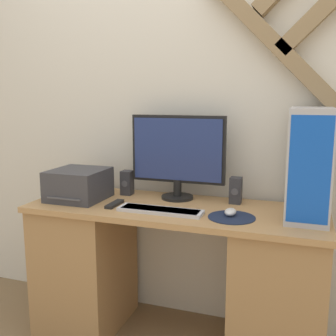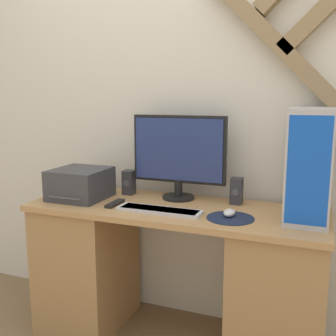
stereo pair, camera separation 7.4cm
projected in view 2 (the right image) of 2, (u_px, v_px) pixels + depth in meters
name	position (u px, v px, depth m)	size (l,w,h in m)	color
wall_back	(197.00, 92.00, 2.25)	(6.40, 0.13, 2.70)	silver
desk	(174.00, 273.00, 2.12)	(1.54, 0.56, 0.77)	tan
monitor	(179.00, 153.00, 2.17)	(0.54, 0.18, 0.47)	black
keyboard	(159.00, 210.00, 1.95)	(0.43, 0.11, 0.02)	silver
mousepad	(230.00, 218.00, 1.86)	(0.23, 0.23, 0.00)	#19233D
mouse	(229.00, 213.00, 1.88)	(0.05, 0.09, 0.03)	silver
computer_tower	(309.00, 164.00, 1.82)	(0.19, 0.40, 0.52)	#B2B2B7
printer	(80.00, 184.00, 2.21)	(0.29, 0.30, 0.17)	#38383D
speaker_left	(129.00, 182.00, 2.31)	(0.06, 0.07, 0.14)	#2D2D33
speaker_right	(236.00, 191.00, 2.10)	(0.06, 0.07, 0.14)	#2D2D33
remote_control	(115.00, 203.00, 2.09)	(0.04, 0.15, 0.02)	black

